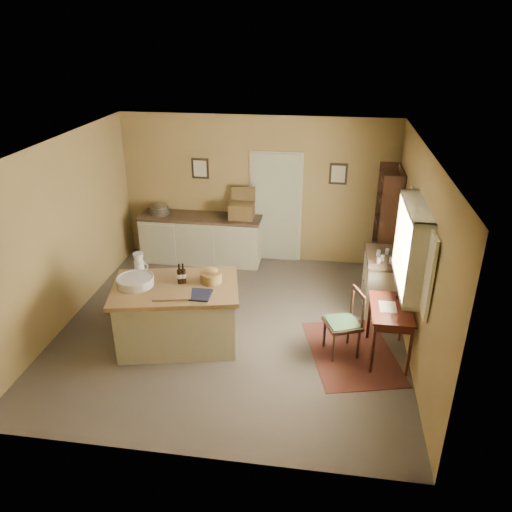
{
  "coord_description": "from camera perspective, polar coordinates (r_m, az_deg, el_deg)",
  "views": [
    {
      "loc": [
        1.27,
        -6.21,
        4.12
      ],
      "look_at": [
        0.34,
        0.09,
        1.15
      ],
      "focal_mm": 35.0,
      "sensor_mm": 36.0,
      "label": 1
    }
  ],
  "objects": [
    {
      "name": "shelving_unit",
      "position": [
        8.81,
        14.93,
        3.35
      ],
      "size": [
        0.34,
        0.89,
        1.99
      ],
      "color": "black",
      "rests_on": "ground"
    },
    {
      "name": "ceiling",
      "position": [
        6.5,
        -3.13,
        12.35
      ],
      "size": [
        5.0,
        5.0,
        0.0
      ],
      "primitive_type": "plane",
      "color": "silver",
      "rests_on": "wall_back"
    },
    {
      "name": "writing_desk",
      "position": [
        6.82,
        15.15,
        -6.39
      ],
      "size": [
        0.53,
        0.87,
        0.82
      ],
      "color": "#33110B",
      "rests_on": "ground"
    },
    {
      "name": "right_cabinet",
      "position": [
        8.06,
        14.11,
        -2.84
      ],
      "size": [
        0.53,
        0.94,
        0.99
      ],
      "color": "#BEBA99",
      "rests_on": "ground"
    },
    {
      "name": "wall_right",
      "position": [
        6.91,
        17.92,
        0.09
      ],
      "size": [
        0.1,
        5.0,
        2.7
      ],
      "primitive_type": "cube",
      "color": "#9A7C49",
      "rests_on": "ground"
    },
    {
      "name": "rug",
      "position": [
        7.13,
        10.9,
        -10.77
      ],
      "size": [
        1.46,
        1.82,
        0.01
      ],
      "primitive_type": "cube",
      "rotation": [
        0.0,
        0.0,
        0.25
      ],
      "color": "#4C2318",
      "rests_on": "ground"
    },
    {
      "name": "desk_chair",
      "position": [
        6.85,
        9.84,
        -7.64
      ],
      "size": [
        0.56,
        0.56,
        0.93
      ],
      "primitive_type": null,
      "rotation": [
        0.0,
        0.0,
        0.37
      ],
      "color": "black",
      "rests_on": "ground"
    },
    {
      "name": "framed_prints",
      "position": [
        9.08,
        1.37,
        9.67
      ],
      "size": [
        2.82,
        0.02,
        0.38
      ],
      "color": "black",
      "rests_on": "ground"
    },
    {
      "name": "ground",
      "position": [
        7.56,
        -2.65,
        -8.04
      ],
      "size": [
        5.0,
        5.0,
        0.0
      ],
      "primitive_type": "plane",
      "color": "brown",
      "rests_on": "ground"
    },
    {
      "name": "door",
      "position": [
        9.25,
        2.25,
        5.64
      ],
      "size": [
        0.97,
        0.06,
        2.11
      ],
      "primitive_type": "cube",
      "color": "#AFB294",
      "rests_on": "ground"
    },
    {
      "name": "sideboard",
      "position": [
        9.44,
        -6.21,
        2.19
      ],
      "size": [
        2.26,
        0.64,
        1.18
      ],
      "color": "#BEBA99",
      "rests_on": "ground"
    },
    {
      "name": "wall_left",
      "position": [
        7.78,
        -21.28,
        2.37
      ],
      "size": [
        0.1,
        5.0,
        2.7
      ],
      "primitive_type": "cube",
      "color": "#9A7C49",
      "rests_on": "ground"
    },
    {
      "name": "wall_back",
      "position": [
        9.23,
        0.13,
        7.54
      ],
      "size": [
        5.0,
        0.1,
        2.7
      ],
      "primitive_type": "cube",
      "color": "#9A7C49",
      "rests_on": "ground"
    },
    {
      "name": "work_island",
      "position": [
        7.04,
        -9.05,
        -6.43
      ],
      "size": [
        1.88,
        1.43,
        1.2
      ],
      "rotation": [
        0.0,
        0.0,
        0.21
      ],
      "color": "#BEBA99",
      "rests_on": "ground"
    },
    {
      "name": "wall_front",
      "position": [
        4.8,
        -8.69,
        -10.55
      ],
      "size": [
        5.0,
        0.1,
        2.7
      ],
      "primitive_type": "cube",
      "color": "#9A7C49",
      "rests_on": "ground"
    },
    {
      "name": "window",
      "position": [
        6.64,
        17.73,
        0.98
      ],
      "size": [
        0.25,
        1.99,
        1.12
      ],
      "color": "#BEBA99",
      "rests_on": "ground"
    }
  ]
}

